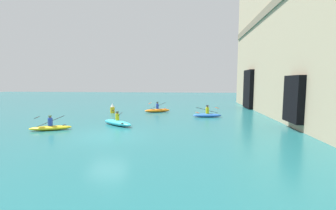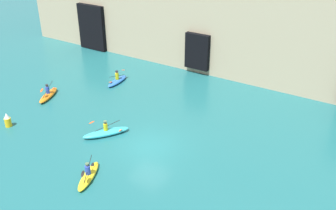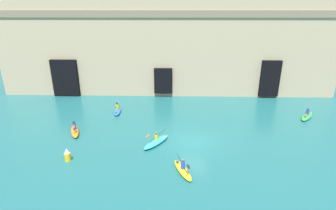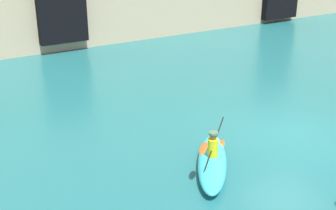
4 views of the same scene
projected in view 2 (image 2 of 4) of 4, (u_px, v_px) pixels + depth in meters
The scene contains 6 objects.
ground_plane at pixel (149, 147), 25.35m from camera, with size 120.00×120.00×0.00m, color #1E6066.
kayak_yellow at pixel (88, 175), 22.26m from camera, with size 1.67×2.88×1.09m.
kayak_cyan at pixel (106, 132), 26.50m from camera, with size 2.55×3.18×1.24m.
kayak_orange at pixel (48, 95), 31.86m from camera, with size 1.81×3.04×1.19m.
kayak_blue at pixel (117, 80), 34.53m from camera, with size 1.01×2.91×1.19m.
marker_buoy at pixel (8, 120), 27.48m from camera, with size 0.48×0.48×1.11m.
Camera 2 is at (12.38, -17.17, 14.28)m, focal length 40.00 mm.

